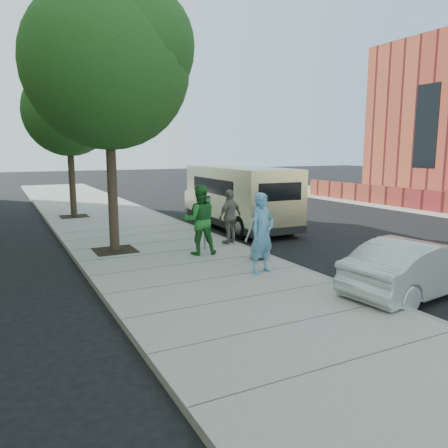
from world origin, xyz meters
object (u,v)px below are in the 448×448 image
(sedan, at_px, (417,267))
(tree_far, at_px, (69,108))
(person_striped_polo, at_px, (230,217))
(tree_near, at_px, (109,60))
(person_officer, at_px, (262,233))
(van, at_px, (238,196))
(parking_meter, at_px, (205,211))
(person_gray_shirt, at_px, (259,230))
(person_green_shirt, at_px, (200,220))

(sedan, bearing_deg, tree_far, 11.36)
(sedan, height_order, person_striped_polo, person_striped_polo)
(tree_near, xyz_separation_m, person_officer, (2.57, -3.97, -4.43))
(van, distance_m, sedan, 9.07)
(tree_near, distance_m, sedan, 9.53)
(parking_meter, height_order, van, van)
(tree_far, xyz_separation_m, person_striped_polo, (3.45, -8.29, -3.87))
(parking_meter, bearing_deg, van, 48.42)
(van, bearing_deg, person_gray_shirt, -111.21)
(tree_far, xyz_separation_m, sedan, (4.80, -14.19, -4.27))
(person_green_shirt, relative_size, person_striped_polo, 1.14)
(van, xyz_separation_m, person_gray_shirt, (-2.31, -5.30, -0.34))
(sedan, bearing_deg, person_striped_polo, 5.55)
(sedan, xyz_separation_m, person_officer, (-2.24, 2.61, 0.50))
(person_green_shirt, bearing_deg, parking_meter, -113.22)
(tree_far, height_order, person_officer, tree_far)
(person_gray_shirt, bearing_deg, van, -114.22)
(parking_meter, bearing_deg, tree_far, 105.16)
(tree_far, distance_m, person_officer, 12.44)
(tree_far, bearing_deg, person_officer, -77.49)
(van, distance_m, person_green_shirt, 5.31)
(van, relative_size, sedan, 1.77)
(tree_far, distance_m, person_striped_polo, 9.78)
(van, distance_m, person_gray_shirt, 5.79)
(van, height_order, sedan, van)
(tree_near, height_order, person_officer, tree_near)
(tree_near, xyz_separation_m, person_green_shirt, (2.01, -1.56, -4.41))
(sedan, bearing_deg, tree_near, 28.76)
(tree_near, xyz_separation_m, tree_far, (-0.00, 7.60, -0.66))
(tree_far, height_order, van, tree_far)
(parking_meter, height_order, person_officer, person_officer)
(tree_near, xyz_separation_m, person_striped_polo, (3.45, -0.69, -4.53))
(tree_near, height_order, van, tree_near)
(tree_far, distance_m, person_green_shirt, 10.10)
(person_striped_polo, bearing_deg, person_officer, 52.22)
(tree_near, height_order, parking_meter, tree_near)
(tree_near, distance_m, person_gray_shirt, 6.28)
(parking_meter, relative_size, person_officer, 0.83)
(person_gray_shirt, bearing_deg, parking_meter, -66.31)
(person_officer, bearing_deg, van, 52.11)
(tree_far, height_order, parking_meter, tree_far)
(parking_meter, height_order, person_striped_polo, person_striped_polo)
(parking_meter, relative_size, person_striped_polo, 0.93)
(person_officer, height_order, person_green_shirt, person_green_shirt)
(tree_far, bearing_deg, tree_near, -90.00)
(parking_meter, xyz_separation_m, person_striped_polo, (1.07, 0.41, -0.30))
(person_green_shirt, distance_m, person_striped_polo, 1.69)
(tree_far, relative_size, person_striped_polo, 3.76)
(van, height_order, person_gray_shirt, van)
(tree_far, height_order, person_green_shirt, tree_far)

